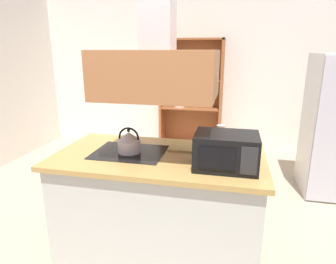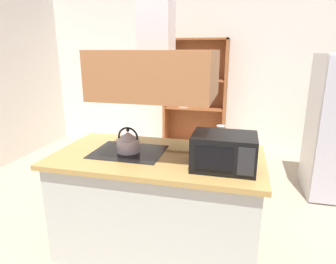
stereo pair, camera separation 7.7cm
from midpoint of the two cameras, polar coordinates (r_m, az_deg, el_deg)
ground_plane at (r=2.89m, az=0.75°, el=-21.50°), size 7.80×7.80×0.00m
wall_back at (r=5.28m, az=8.58°, el=11.31°), size 6.00×0.12×2.70m
kitchen_island at (r=2.65m, az=-1.06°, el=-13.52°), size 1.74×0.94×0.90m
range_hood at (r=2.31m, az=-1.21°, el=14.42°), size 0.90×0.70×1.31m
dish_cabinet at (r=5.15m, az=5.73°, el=5.73°), size 1.06×0.40×1.92m
kettle at (r=2.51m, az=-6.90°, el=-1.88°), size 0.20×0.20×0.22m
cutting_board at (r=2.60m, az=4.79°, el=-3.10°), size 0.34×0.24×0.02m
microwave at (r=2.19m, az=11.84°, el=-3.75°), size 0.46×0.35×0.26m
wine_glass_on_counter at (r=2.62m, az=11.03°, el=0.09°), size 0.08×0.08×0.21m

